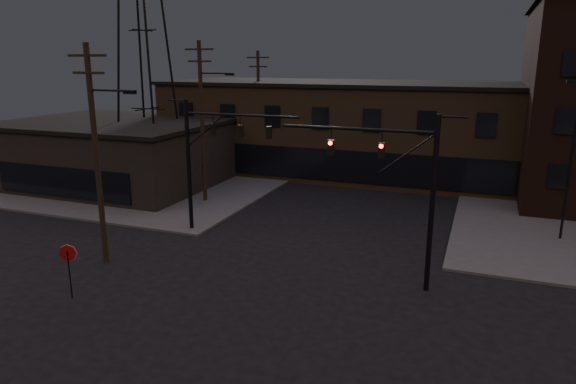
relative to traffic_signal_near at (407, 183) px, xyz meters
The scene contains 14 objects.
ground 8.56m from the traffic_signal_near, 139.97° to the right, with size 140.00×140.00×0.00m, color black.
sidewalk_nw 32.84m from the traffic_signal_near, 147.39° to the left, with size 30.00×30.00×0.15m, color #474744.
building_row 24.12m from the traffic_signal_near, 102.84° to the left, with size 40.00×12.00×8.00m, color brown.
building_left 27.95m from the traffic_signal_near, 155.60° to the left, with size 16.00×12.00×5.00m, color black.
traffic_signal_near is the anchor object (origin of this frame).
traffic_signal_far 12.57m from the traffic_signal_near, 163.83° to the left, with size 7.12×0.24×8.00m.
stop_sign 15.17m from the traffic_signal_near, 154.10° to the right, with size 0.72×0.33×2.48m.
utility_pole_near 15.03m from the traffic_signal_near, behind, with size 3.70×0.28×11.00m.
utility_pole_mid 18.47m from the traffic_signal_near, 148.97° to the left, with size 3.70×0.28×11.50m.
utility_pole_far 27.33m from the traffic_signal_near, 128.10° to the left, with size 2.20×0.28×11.00m.
transmission_tower 28.02m from the traffic_signal_near, 149.97° to the left, with size 7.00×7.00×25.00m, color black, non-canonical shape.
lot_light_a 12.21m from the traffic_signal_near, 51.18° to the left, with size 1.50×0.28×9.14m.
parked_car_lot_a 19.88m from the traffic_signal_near, 65.66° to the left, with size 1.56×3.88×1.32m, color black.
car_crossing 21.62m from the traffic_signal_near, 110.25° to the left, with size 1.55×4.44×1.46m, color black.
Camera 1 is at (8.37, -17.94, 10.21)m, focal length 32.00 mm.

